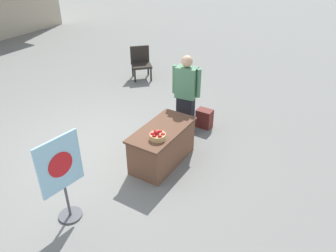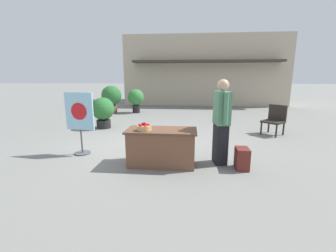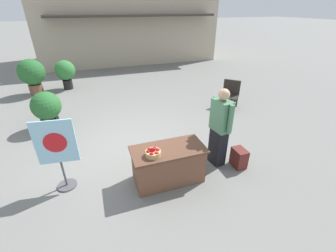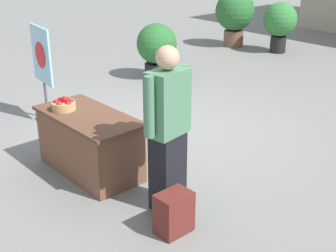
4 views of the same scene
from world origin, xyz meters
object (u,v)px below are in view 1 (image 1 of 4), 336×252
(backpack, at_px, (204,118))
(poster_board, at_px, (62,175))
(apple_basket, at_px, (158,136))
(patio_chair, at_px, (141,61))
(display_table, at_px, (162,145))
(person_visitor, at_px, (186,95))

(backpack, height_order, poster_board, poster_board)
(apple_basket, relative_size, patio_chair, 0.30)
(patio_chair, bearing_deg, backpack, 15.98)
(display_table, height_order, backpack, display_table)
(person_visitor, distance_m, backpack, 0.82)
(display_table, relative_size, poster_board, 0.98)
(display_table, distance_m, poster_board, 2.03)
(display_table, xyz_separation_m, apple_basket, (-0.33, -0.12, 0.43))
(display_table, bearing_deg, apple_basket, -159.95)
(display_table, xyz_separation_m, backpack, (1.58, -0.10, -0.16))
(display_table, relative_size, backpack, 3.34)
(display_table, distance_m, apple_basket, 0.55)
(backpack, distance_m, patio_chair, 3.31)
(apple_basket, distance_m, poster_board, 1.70)
(backpack, bearing_deg, display_table, 176.33)
(backpack, xyz_separation_m, poster_board, (-3.51, 0.56, 0.60))
(poster_board, bearing_deg, backpack, 88.08)
(display_table, height_order, person_visitor, person_visitor)
(apple_basket, height_order, poster_board, poster_board)
(apple_basket, bearing_deg, person_visitor, 10.81)
(person_visitor, bearing_deg, display_table, -0.00)
(backpack, xyz_separation_m, patio_chair, (1.61, 2.88, 0.29))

